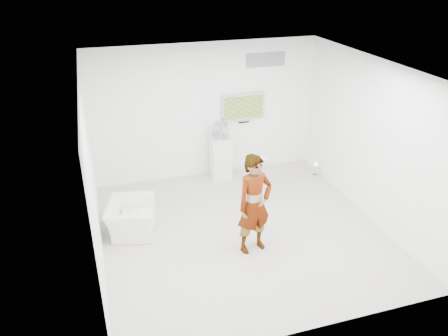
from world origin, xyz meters
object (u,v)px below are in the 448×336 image
at_px(tv, 244,107).
at_px(person, 254,204).
at_px(floor_uplight, 315,170).
at_px(pedestal, 221,157).
at_px(armchair, 131,218).

xyz_separation_m(tv, person, (-0.85, -3.00, -0.67)).
bearing_deg(floor_uplight, tv, 151.28).
bearing_deg(pedestal, armchair, -143.43).
distance_m(tv, floor_uplight, 2.20).
bearing_deg(armchair, person, -105.82).
distance_m(pedestal, floor_uplight, 2.21).
relative_size(armchair, floor_uplight, 2.97).
distance_m(tv, person, 3.19).
relative_size(person, pedestal, 1.78).
distance_m(tv, armchair, 3.59).
bearing_deg(tv, armchair, -146.26).
relative_size(tv, floor_uplight, 3.23).
relative_size(armchair, pedestal, 0.93).
height_order(pedestal, floor_uplight, pedestal).
height_order(tv, person, tv).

